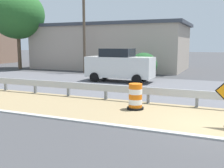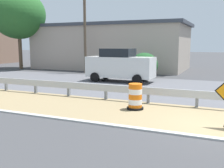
# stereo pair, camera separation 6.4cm
# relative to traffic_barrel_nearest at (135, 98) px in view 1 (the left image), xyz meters

# --- Properties ---
(ground_plane) EXTENTS (160.00, 160.00, 0.00)m
(ground_plane) POSITION_rel_traffic_barrel_nearest_xyz_m (-1.08, -3.11, -0.46)
(ground_plane) COLOR #3D3D3F
(median_dirt_strip) EXTENTS (3.74, 120.00, 0.01)m
(median_dirt_strip) POSITION_rel_traffic_barrel_nearest_xyz_m (-0.40, -3.11, -0.46)
(median_dirt_strip) COLOR #8E7A56
(median_dirt_strip) RESTS_ON ground
(far_lane_asphalt) EXTENTS (8.38, 120.00, 0.00)m
(far_lane_asphalt) POSITION_rel_traffic_barrel_nearest_xyz_m (5.66, -3.11, -0.46)
(far_lane_asphalt) COLOR #56565B
(far_lane_asphalt) RESTS_ON ground
(curb_near_edge) EXTENTS (0.20, 120.00, 0.11)m
(curb_near_edge) POSITION_rel_traffic_barrel_nearest_xyz_m (-2.38, -3.11, -0.46)
(curb_near_edge) COLOR #ADADA8
(curb_near_edge) RESTS_ON ground
(guardrail_median) EXTENTS (0.18, 46.82, 0.71)m
(guardrail_median) POSITION_rel_traffic_barrel_nearest_xyz_m (1.23, -0.17, 0.06)
(guardrail_median) COLOR #ADB2B7
(guardrail_median) RESTS_ON ground
(traffic_barrel_nearest) EXTENTS (0.66, 0.66, 1.02)m
(traffic_barrel_nearest) POSITION_rel_traffic_barrel_nearest_xyz_m (0.00, 0.00, 0.00)
(traffic_barrel_nearest) COLOR orange
(traffic_barrel_nearest) RESTS_ON ground
(car_mid_far_lane) EXTENTS (1.99, 4.59, 2.25)m
(car_mid_far_lane) POSITION_rel_traffic_barrel_nearest_xyz_m (7.09, 3.46, 0.66)
(car_mid_far_lane) COLOR silver
(car_mid_far_lane) RESTS_ON ground
(roadside_shop_near) EXTENTS (7.72, 15.69, 4.56)m
(roadside_shop_near) POSITION_rel_traffic_barrel_nearest_xyz_m (15.95, 7.96, 1.83)
(roadside_shop_near) COLOR #AD9E8E
(roadside_shop_near) RESTS_ON ground
(utility_pole_near) EXTENTS (0.24, 1.80, 7.77)m
(utility_pole_near) POSITION_rel_traffic_barrel_nearest_xyz_m (11.11, 8.38, 3.58)
(utility_pole_near) COLOR brown
(utility_pole_near) RESTS_ON ground
(bush_roadside) EXTENTS (2.14, 2.14, 1.90)m
(bush_roadside) POSITION_rel_traffic_barrel_nearest_xyz_m (9.89, 2.58, 0.49)
(bush_roadside) COLOR #1E4C23
(bush_roadside) RESTS_ON ground
(tree_roadside) EXTENTS (5.40, 5.40, 7.91)m
(tree_roadside) POSITION_rel_traffic_barrel_nearest_xyz_m (11.82, 16.38, 5.01)
(tree_roadside) COLOR brown
(tree_roadside) RESTS_ON ground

